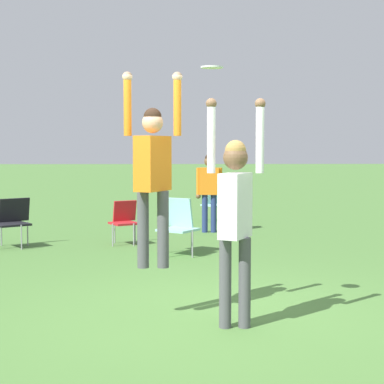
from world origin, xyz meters
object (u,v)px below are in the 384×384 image
(person_defending, at_px, (235,206))
(camping_chair_1, at_px, (12,219))
(frisbee, at_px, (212,67))
(camping_chair_0, at_px, (216,202))
(camping_chair_4, at_px, (124,219))
(person_jumping, at_px, (153,165))
(camping_chair_2, at_px, (178,222))
(person_spectator_near, at_px, (209,186))

(person_defending, distance_m, camping_chair_1, 6.28)
(frisbee, relative_size, camping_chair_0, 0.26)
(camping_chair_0, xyz_separation_m, camping_chair_4, (-1.93, -3.65, 0.01))
(person_jumping, distance_m, person_defending, 0.99)
(person_jumping, relative_size, camping_chair_2, 2.18)
(frisbee, distance_m, person_spectator_near, 6.97)
(person_spectator_near, bearing_deg, camping_chair_4, -131.90)
(camping_chair_2, bearing_deg, camping_chair_1, 17.88)
(camping_chair_0, bearing_deg, person_spectator_near, 42.30)
(person_defending, height_order, frisbee, frisbee)
(camping_chair_2, height_order, person_spectator_near, person_spectator_near)
(camping_chair_1, distance_m, camping_chair_4, 1.98)
(person_defending, bearing_deg, frisbee, -113.69)
(person_jumping, xyz_separation_m, camping_chair_2, (0.29, 3.92, -1.05))
(person_defending, xyz_separation_m, camping_chair_0, (0.43, 9.13, -0.74))
(camping_chair_0, xyz_separation_m, person_spectator_near, (-0.29, -2.10, 0.51))
(person_jumping, bearing_deg, camping_chair_1, 55.75)
(camping_chair_0, bearing_deg, person_defending, 47.42)
(camping_chair_2, relative_size, person_spectator_near, 0.57)
(person_spectator_near, bearing_deg, camping_chair_2, -99.27)
(camping_chair_2, bearing_deg, frisbee, 128.89)
(person_defending, relative_size, camping_chair_0, 2.57)
(person_defending, xyz_separation_m, frisbee, (-0.21, 0.26, 1.36))
(camping_chair_1, height_order, camping_chair_4, camping_chair_1)
(person_spectator_near, bearing_deg, frisbee, -88.42)
(camping_chair_4, bearing_deg, camping_chair_1, -21.33)
(camping_chair_0, bearing_deg, camping_chair_1, 5.44)
(camping_chair_2, xyz_separation_m, person_spectator_near, (0.67, 2.71, 0.44))
(camping_chair_1, xyz_separation_m, camping_chair_4, (1.96, 0.27, -0.03))
(person_spectator_near, bearing_deg, person_defending, -86.57)
(person_jumping, distance_m, camping_chair_2, 4.07)
(person_defending, bearing_deg, camping_chair_1, -119.55)
(person_defending, relative_size, frisbee, 9.91)
(person_jumping, distance_m, person_spectator_near, 6.72)
(camping_chair_1, relative_size, person_spectator_near, 0.53)
(camping_chair_1, bearing_deg, camping_chair_0, -170.33)
(person_defending, xyz_separation_m, person_spectator_near, (0.14, 7.03, -0.23))
(camping_chair_1, relative_size, camping_chair_4, 1.09)
(person_jumping, bearing_deg, person_defending, -90.00)
(camping_chair_2, bearing_deg, person_jumping, 120.34)
(camping_chair_4, height_order, person_spectator_near, person_spectator_near)
(person_defending, distance_m, frisbee, 1.40)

